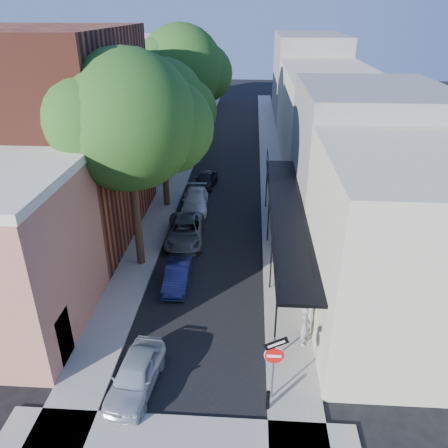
# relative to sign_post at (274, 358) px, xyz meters

# --- Properties ---
(ground) EXTENTS (160.00, 160.00, 0.00)m
(ground) POSITION_rel_sign_post_xyz_m (-3.16, -0.97, -2.04)
(ground) COLOR black
(ground) RESTS_ON ground
(road_surface) EXTENTS (6.00, 64.00, 0.01)m
(road_surface) POSITION_rel_sign_post_xyz_m (-3.16, 29.03, -2.03)
(road_surface) COLOR black
(road_surface) RESTS_ON ground
(sidewalk_left) EXTENTS (2.00, 64.00, 0.12)m
(sidewalk_left) POSITION_rel_sign_post_xyz_m (-7.16, 29.03, -1.98)
(sidewalk_left) COLOR gray
(sidewalk_left) RESTS_ON ground
(sidewalk_right) EXTENTS (2.00, 64.00, 0.12)m
(sidewalk_right) POSITION_rel_sign_post_xyz_m (0.84, 29.03, -1.98)
(sidewalk_right) COLOR gray
(sidewalk_right) RESTS_ON ground
(sidewalk_cross) EXTENTS (12.00, 2.00, 0.12)m
(sidewalk_cross) POSITION_rel_sign_post_xyz_m (-3.16, -1.97, -1.98)
(sidewalk_cross) COLOR gray
(sidewalk_cross) RESTS_ON ground
(buildings_left) EXTENTS (10.10, 59.10, 12.00)m
(buildings_left) POSITION_rel_sign_post_xyz_m (-12.46, 27.79, 2.90)
(buildings_left) COLOR #AF7059
(buildings_left) RESTS_ON ground
(buildings_right) EXTENTS (9.80, 55.00, 10.00)m
(buildings_right) POSITION_rel_sign_post_xyz_m (5.83, 28.51, 2.39)
(buildings_right) COLOR #BAB299
(buildings_right) RESTS_ON ground
(sign_post) EXTENTS (0.89, 0.17, 2.99)m
(sign_post) POSITION_rel_sign_post_xyz_m (0.00, 0.00, 0.00)
(sign_post) COLOR #595B60
(sign_post) RESTS_ON ground
(bollard) EXTENTS (0.14, 0.14, 0.80)m
(bollard) POSITION_rel_sign_post_xyz_m (-0.16, -0.47, -1.52)
(bollard) COLOR black
(bollard) RESTS_ON sidewalk_right
(oak_near) EXTENTS (7.48, 6.80, 11.42)m
(oak_near) POSITION_rel_sign_post_xyz_m (-6.53, 9.29, 5.84)
(oak_near) COLOR #322314
(oak_near) RESTS_ON ground
(oak_mid) EXTENTS (6.60, 6.00, 10.20)m
(oak_mid) POSITION_rel_sign_post_xyz_m (-6.58, 17.26, 5.02)
(oak_mid) COLOR #322314
(oak_mid) RESTS_ON ground
(oak_far) EXTENTS (7.70, 7.00, 11.90)m
(oak_far) POSITION_rel_sign_post_xyz_m (-6.51, 26.30, 6.22)
(oak_far) COLOR #322314
(oak_far) RESTS_ON ground
(parked_car_a) EXTENTS (1.86, 3.88, 1.28)m
(parked_car_a) POSITION_rel_sign_post_xyz_m (-5.06, 0.27, -1.40)
(parked_car_a) COLOR #A1A8B2
(parked_car_a) RESTS_ON ground
(parked_car_b) EXTENTS (1.24, 3.42, 1.12)m
(parked_car_b) POSITION_rel_sign_post_xyz_m (-4.59, 7.14, -1.48)
(parked_car_b) COLOR #151842
(parked_car_b) RESTS_ON ground
(parked_car_c) EXTENTS (2.53, 4.92, 1.33)m
(parked_car_c) POSITION_rel_sign_post_xyz_m (-4.89, 11.86, -1.37)
(parked_car_c) COLOR #505357
(parked_car_c) RESTS_ON ground
(parked_car_d) EXTENTS (2.00, 4.39, 1.25)m
(parked_car_d) POSITION_rel_sign_post_xyz_m (-4.84, 16.69, -1.41)
(parked_car_d) COLOR silver
(parked_car_d) RESTS_ON ground
(parked_car_e) EXTENTS (1.93, 3.79, 1.24)m
(parked_car_e) POSITION_rel_sign_post_xyz_m (-4.56, 20.96, -1.42)
(parked_car_e) COLOR black
(parked_car_e) RESTS_ON ground
(pedestrian) EXTENTS (0.56, 0.74, 1.84)m
(pedestrian) POSITION_rel_sign_post_xyz_m (1.44, 3.02, -1.00)
(pedestrian) COLOR gray
(pedestrian) RESTS_ON sidewalk_right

